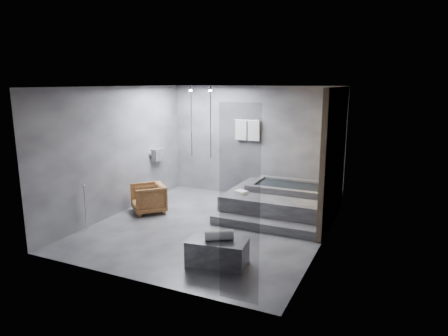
% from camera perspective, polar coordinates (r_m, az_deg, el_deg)
% --- Properties ---
extents(room, '(5.00, 5.04, 2.82)m').
position_cam_1_polar(room, '(7.86, 1.29, 3.73)').
color(room, '#2C2C2E').
rests_on(room, ground).
extents(tub_deck, '(2.20, 2.00, 0.50)m').
position_cam_1_polar(tub_deck, '(9.08, 8.10, -4.81)').
color(tub_deck, '#313133').
rests_on(tub_deck, ground).
extents(tub_step, '(2.20, 0.36, 0.18)m').
position_cam_1_polar(tub_step, '(8.07, 5.63, -8.16)').
color(tub_step, '#313133').
rests_on(tub_step, ground).
extents(concrete_bench, '(1.00, 0.64, 0.42)m').
position_cam_1_polar(concrete_bench, '(6.54, -0.95, -11.97)').
color(concrete_bench, '#2D2D2F').
rests_on(concrete_bench, ground).
extents(driftwood_chair, '(0.99, 0.99, 0.65)m').
position_cam_1_polar(driftwood_chair, '(9.16, -10.74, -4.29)').
color(driftwood_chair, '#442611').
rests_on(driftwood_chair, ground).
extents(rolled_towel, '(0.47, 0.38, 0.16)m').
position_cam_1_polar(rolled_towel, '(6.42, -0.71, -9.58)').
color(rolled_towel, silver).
rests_on(rolled_towel, concrete_bench).
extents(deck_towel, '(0.31, 0.27, 0.07)m').
position_cam_1_polar(deck_towel, '(8.72, 2.47, -3.47)').
color(deck_towel, white).
rests_on(deck_towel, tub_deck).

